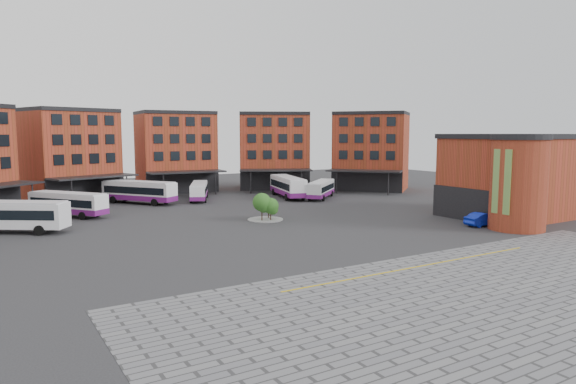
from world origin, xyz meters
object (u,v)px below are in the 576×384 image
bus_a (10,214)px  bus_b (68,204)px  bus_f (321,189)px  bus_d (199,191)px  bus_c (139,191)px  bus_e (288,186)px  tree_island (266,206)px  blue_car (484,219)px

bus_a → bus_b: (6.93, 8.31, -0.33)m
bus_f → bus_d: bearing=-156.8°
bus_a → bus_d: bearing=-27.2°
bus_c → bus_f: 28.76m
bus_f → bus_a: bearing=-123.8°
bus_b → bus_d: (20.39, 6.54, -0.18)m
bus_e → bus_f: 5.61m
bus_b → tree_island: bearing=-74.3°
bus_b → bus_a: bearing=-166.3°
bus_d → bus_e: bus_e is taller
bus_e → blue_car: bearing=-65.5°
bus_d → bus_f: bearing=-0.2°
bus_b → bus_e: bearing=-32.9°
bus_b → blue_car: bus_b is taller
bus_d → bus_b: bearing=-137.7°
bus_a → bus_f: bearing=-47.4°
bus_b → bus_e: size_ratio=0.83×
bus_a → bus_b: size_ratio=1.10×
tree_island → bus_b: bearing=142.1°
bus_d → blue_car: 43.35m
blue_car → bus_c: bearing=40.1°
tree_island → bus_b: (-20.39, 15.85, -0.12)m
tree_island → bus_d: (0.00, 22.39, -0.30)m
bus_d → blue_car: size_ratio=2.10×
bus_a → bus_f: (45.30, 6.59, -0.48)m
bus_b → blue_car: size_ratio=2.20×
bus_b → bus_d: size_ratio=1.05×
bus_b → blue_car: bearing=-74.9°
tree_island → bus_b: tree_island is taller
bus_c → bus_e: bus_e is taller
bus_d → bus_e: size_ratio=0.79×
bus_b → bus_c: 13.42m
tree_island → bus_e: same height
bus_c → blue_car: 49.08m
bus_c → tree_island: bearing=-103.8°
tree_island → bus_c: 25.12m
bus_a → blue_car: size_ratio=2.43×
blue_car → bus_e: bearing=13.6°
bus_d → bus_e: (13.93, -4.39, 0.36)m
bus_f → bus_b: bearing=-134.6°
blue_car → bus_b: bearing=55.3°
bus_e → blue_car: (5.93, -34.14, -1.10)m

